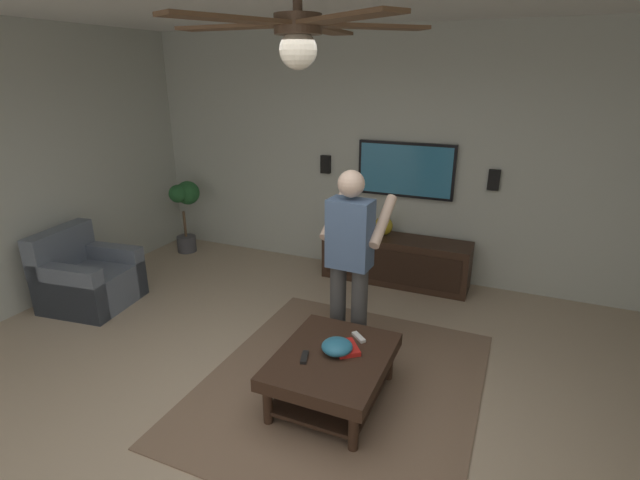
# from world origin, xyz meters

# --- Properties ---
(ground_plane) EXTENTS (8.00, 8.00, 0.00)m
(ground_plane) POSITION_xyz_m (0.00, 0.00, 0.00)
(ground_plane) COLOR tan
(wall_back_tv) EXTENTS (0.10, 6.87, 2.86)m
(wall_back_tv) POSITION_xyz_m (3.09, 0.00, 1.43)
(wall_back_tv) COLOR #B2B7AD
(wall_back_tv) RESTS_ON ground
(area_rug) EXTENTS (2.44, 2.10, 0.01)m
(area_rug) POSITION_xyz_m (0.65, -0.17, 0.01)
(area_rug) COLOR #7A604C
(area_rug) RESTS_ON ground
(armchair) EXTENTS (0.90, 0.91, 0.82)m
(armchair) POSITION_xyz_m (0.90, 2.83, 0.28)
(armchair) COLOR slate
(armchair) RESTS_ON ground
(coffee_table) EXTENTS (1.00, 0.80, 0.40)m
(coffee_table) POSITION_xyz_m (0.45, -0.17, 0.30)
(coffee_table) COLOR #332116
(coffee_table) RESTS_ON ground
(media_console) EXTENTS (0.45, 1.70, 0.55)m
(media_console) POSITION_xyz_m (2.76, -0.03, 0.28)
(media_console) COLOR #332116
(media_console) RESTS_ON ground
(tv) EXTENTS (0.05, 1.12, 0.63)m
(tv) POSITION_xyz_m (3.00, -0.03, 1.30)
(tv) COLOR black
(person_standing) EXTENTS (0.55, 0.55, 1.64)m
(person_standing) POSITION_xyz_m (1.16, -0.04, 0.93)
(person_standing) COLOR #3F3F3F
(person_standing) RESTS_ON ground
(potted_plant_tall) EXTENTS (0.43, 0.35, 0.99)m
(potted_plant_tall) POSITION_xyz_m (2.59, 2.84, 0.69)
(potted_plant_tall) COLOR #4C4C51
(potted_plant_tall) RESTS_ON ground
(bowl) EXTENTS (0.23, 0.23, 0.10)m
(bowl) POSITION_xyz_m (0.49, -0.19, 0.45)
(bowl) COLOR teal
(bowl) RESTS_ON coffee_table
(remote_white) EXTENTS (0.13, 0.14, 0.02)m
(remote_white) POSITION_xyz_m (0.74, -0.27, 0.41)
(remote_white) COLOR white
(remote_white) RESTS_ON coffee_table
(remote_black) EXTENTS (0.16, 0.09, 0.02)m
(remote_black) POSITION_xyz_m (0.32, -0.00, 0.41)
(remote_black) COLOR black
(remote_black) RESTS_ON coffee_table
(book) EXTENTS (0.27, 0.26, 0.04)m
(book) POSITION_xyz_m (0.55, -0.24, 0.42)
(book) COLOR red
(book) RESTS_ON coffee_table
(vase_round) EXTENTS (0.22, 0.22, 0.22)m
(vase_round) POSITION_xyz_m (2.81, 0.15, 0.66)
(vase_round) COLOR gold
(vase_round) RESTS_ON media_console
(wall_speaker_left) EXTENTS (0.06, 0.12, 0.22)m
(wall_speaker_left) POSITION_xyz_m (3.01, -0.99, 1.27)
(wall_speaker_left) COLOR black
(wall_speaker_right) EXTENTS (0.06, 0.12, 0.22)m
(wall_speaker_right) POSITION_xyz_m (3.01, 0.97, 1.29)
(wall_speaker_right) COLOR black
(ceiling_fan) EXTENTS (1.18, 1.14, 0.46)m
(ceiling_fan) POSITION_xyz_m (-0.41, -0.35, 2.53)
(ceiling_fan) COLOR #4C3828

